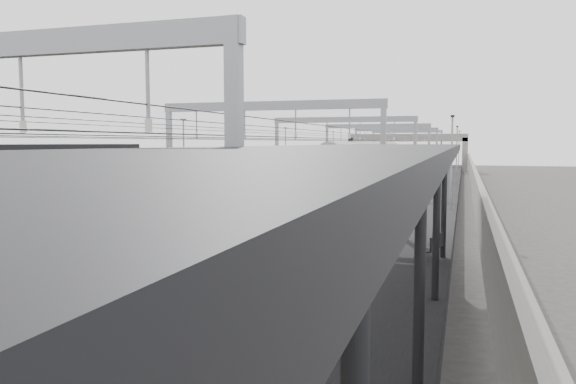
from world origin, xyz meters
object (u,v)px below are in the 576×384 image
Objects in this scene: bench at (434,245)px; signal_green at (353,162)px; overbridge at (407,142)px; train at (366,168)px.

signal_green reaches higher than bench.
overbridge is 11.07× the size of bench.
signal_green is at bearing 103.52° from bench.
overbridge is 36.78m from train.
bench is 0.57× the size of signal_green.
overbridge reaches higher than signal_green.
train is 51.36m from bench.
overbridge is 87.38m from bench.
bench is (9.42, -86.79, -3.71)m from overbridge.
overbridge is 0.44× the size of train.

